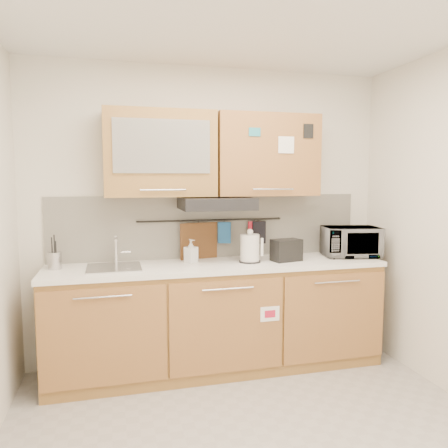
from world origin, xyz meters
TOP-DOWN VIEW (x-y plane):
  - wall_back at (0.00, 1.50)m, footprint 3.20×0.00m
  - base_cabinet at (0.00, 1.19)m, footprint 2.80×0.64m
  - countertop at (0.00, 1.19)m, footprint 2.82×0.62m
  - backsplash at (0.00, 1.49)m, footprint 2.80×0.02m
  - upper_cabinets at (-0.00, 1.32)m, footprint 1.82×0.37m
  - range_hood at (0.00, 1.25)m, footprint 0.60×0.46m
  - sink at (-0.85, 1.21)m, footprint 0.42×0.40m
  - utensil_rail at (0.00, 1.45)m, footprint 1.30×0.02m
  - utensil_crock at (-1.30, 1.28)m, footprint 0.13×0.13m
  - kettle at (0.27, 1.17)m, footprint 0.21×0.19m
  - toaster at (0.59, 1.14)m, footprint 0.27×0.20m
  - microwave at (1.25, 1.20)m, footprint 0.54×0.42m
  - soap_bottle at (-0.21, 1.28)m, footprint 0.12×0.12m
  - cutting_board at (-0.12, 1.44)m, footprint 0.34×0.09m
  - oven_mitt at (0.12, 1.44)m, footprint 0.12×0.07m
  - dark_pouch at (0.44, 1.44)m, footprint 0.13×0.05m
  - pot_holder at (0.40, 1.44)m, footprint 0.12×0.02m

SIDE VIEW (x-z plane):
  - base_cabinet at x=0.00m, z-range -0.03..0.85m
  - countertop at x=0.00m, z-range 0.88..0.92m
  - sink at x=-0.85m, z-range 0.79..1.05m
  - utensil_crock at x=-1.30m, z-range 0.86..1.13m
  - toaster at x=0.59m, z-range 0.92..1.11m
  - soap_bottle at x=-0.21m, z-range 0.92..1.12m
  - cutting_board at x=-0.12m, z-range 0.82..1.24m
  - kettle at x=0.27m, z-range 0.89..1.18m
  - microwave at x=1.25m, z-range 0.92..1.19m
  - dark_pouch at x=0.44m, z-range 1.04..1.24m
  - oven_mitt at x=0.12m, z-range 1.05..1.24m
  - pot_holder at x=0.40m, z-range 1.09..1.24m
  - backsplash at x=0.00m, z-range 0.92..1.48m
  - utensil_rail at x=0.00m, z-range 1.25..1.27m
  - wall_back at x=0.00m, z-range -0.30..2.90m
  - range_hood at x=0.00m, z-range 1.37..1.47m
  - upper_cabinets at x=0.00m, z-range 1.48..2.18m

